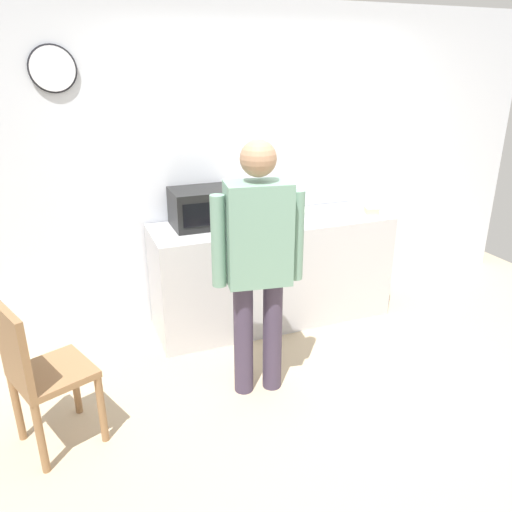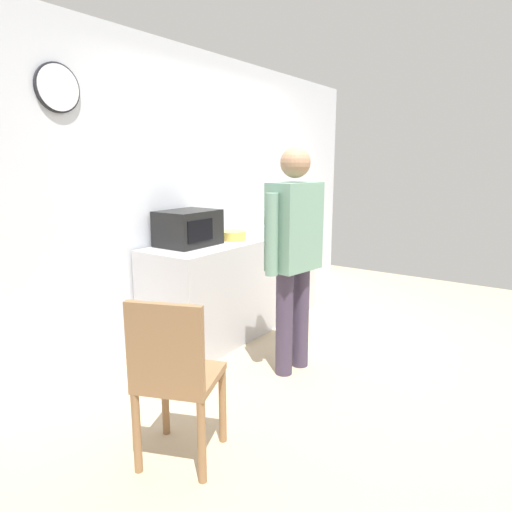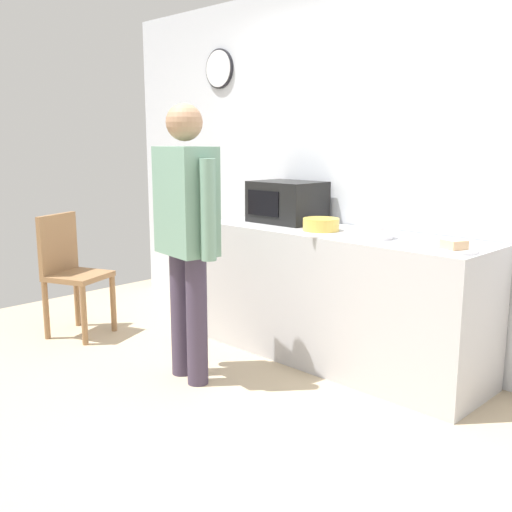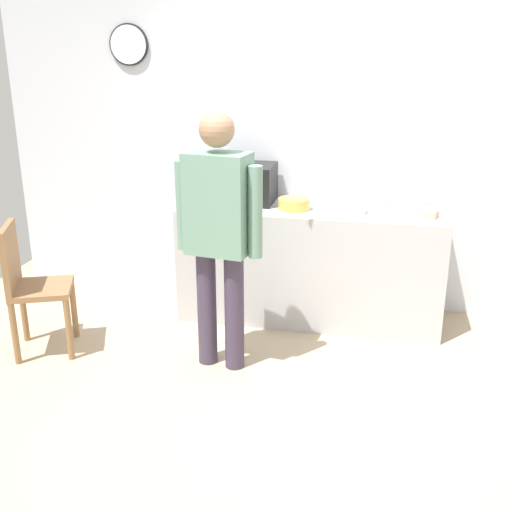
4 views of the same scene
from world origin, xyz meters
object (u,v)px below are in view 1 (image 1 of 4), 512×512
(salad_bowl, at_px, (309,215))
(person_standing, at_px, (258,255))
(spoon_utensil, at_px, (296,229))
(sandwich_plate, at_px, (371,213))
(fork_utensil, at_px, (261,215))
(cereal_bowl, at_px, (261,220))
(microwave, at_px, (203,207))
(wooden_chair, at_px, (38,370))

(salad_bowl, distance_m, person_standing, 1.16)
(salad_bowl, relative_size, spoon_utensil, 1.31)
(sandwich_plate, relative_size, salad_bowl, 1.17)
(fork_utensil, bearing_deg, person_standing, -112.81)
(fork_utensil, bearing_deg, cereal_bowl, -112.33)
(microwave, relative_size, salad_bowl, 2.25)
(fork_utensil, xyz_separation_m, spoon_utensil, (0.10, -0.47, 0.00))
(salad_bowl, distance_m, wooden_chair, 2.37)
(microwave, relative_size, cereal_bowl, 2.05)
(spoon_utensil, bearing_deg, sandwich_plate, 9.84)
(salad_bowl, xyz_separation_m, fork_utensil, (-0.33, 0.25, -0.04))
(salad_bowl, height_order, cereal_bowl, cereal_bowl)
(sandwich_plate, xyz_separation_m, salad_bowl, (-0.56, 0.08, 0.02))
(microwave, height_order, salad_bowl, microwave)
(cereal_bowl, relative_size, person_standing, 0.14)
(sandwich_plate, relative_size, person_standing, 0.15)
(microwave, relative_size, spoon_utensil, 2.94)
(cereal_bowl, xyz_separation_m, person_standing, (-0.36, -0.85, 0.05))
(salad_bowl, bearing_deg, fork_utensil, 142.79)
(spoon_utensil, bearing_deg, microwave, 149.63)
(salad_bowl, bearing_deg, wooden_chair, -156.66)
(wooden_chair, bearing_deg, microwave, 40.29)
(fork_utensil, distance_m, spoon_utensil, 0.48)
(salad_bowl, bearing_deg, person_standing, -133.23)
(cereal_bowl, relative_size, fork_utensil, 1.43)
(cereal_bowl, height_order, person_standing, person_standing)
(spoon_utensil, relative_size, person_standing, 0.10)
(fork_utensil, bearing_deg, salad_bowl, -37.21)
(microwave, height_order, wooden_chair, microwave)
(fork_utensil, xyz_separation_m, person_standing, (-0.46, -1.10, 0.09))
(microwave, xyz_separation_m, spoon_utensil, (0.64, -0.37, -0.15))
(cereal_bowl, distance_m, person_standing, 0.93)
(salad_bowl, relative_size, cereal_bowl, 0.91)
(cereal_bowl, bearing_deg, salad_bowl, -1.28)
(salad_bowl, xyz_separation_m, wooden_chair, (-2.14, -0.92, -0.42))
(microwave, bearing_deg, sandwich_plate, -9.45)
(salad_bowl, height_order, wooden_chair, salad_bowl)
(spoon_utensil, xyz_separation_m, person_standing, (-0.56, -0.63, 0.09))
(microwave, height_order, fork_utensil, microwave)
(salad_bowl, relative_size, fork_utensil, 1.31)
(fork_utensil, height_order, person_standing, person_standing)
(microwave, bearing_deg, fork_utensil, 10.23)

